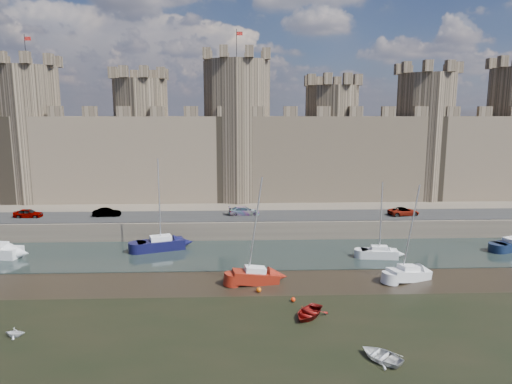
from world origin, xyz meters
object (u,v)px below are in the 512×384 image
car_1 (107,213)px  sailboat_5 (408,273)px  car_3 (404,212)px  sailboat_1 (161,244)px  car_0 (28,213)px  sailboat_2 (379,252)px  sailboat_4 (255,276)px  car_2 (244,211)px

car_1 → sailboat_5: bearing=-122.7°
car_3 → sailboat_1: size_ratio=0.38×
car_0 → sailboat_5: size_ratio=0.38×
car_0 → sailboat_2: sailboat_2 is taller
sailboat_1 → sailboat_5: 29.52m
sailboat_1 → sailboat_4: sailboat_1 is taller
sailboat_4 → sailboat_1: bearing=124.7°
car_1 → sailboat_2: 37.53m
car_0 → sailboat_2: bearing=-103.5°
sailboat_1 → car_0: bearing=138.4°
car_1 → sailboat_2: sailboat_2 is taller
sailboat_1 → sailboat_2: bearing=-28.5°
car_2 → sailboat_2: bearing=-134.1°
car_3 → sailboat_2: size_ratio=0.48×
car_2 → sailboat_5: bearing=-145.3°
car_2 → sailboat_1: bearing=123.5°
car_0 → car_1: car_0 is taller
sailboat_2 → car_2: bearing=148.9°
car_0 → car_1: 10.85m
sailboat_4 → sailboat_5: size_ratio=1.09×
car_1 → sailboat_1: bearing=-137.0°
car_2 → car_3: bearing=-98.3°
sailboat_1 → sailboat_2: sailboat_1 is taller
sailboat_4 → car_1: bearing=125.9°
car_1 → car_3: 42.31m
car_0 → car_2: bearing=-87.8°
car_0 → car_3: (53.15, -0.69, -0.04)m
car_3 → sailboat_2: bearing=139.4°
car_3 → sailboat_1: sailboat_1 is taller
car_1 → car_3: (42.30, -0.90, -0.02)m
car_0 → sailboat_1: 21.45m
sailboat_1 → sailboat_4: 16.32m
car_1 → car_3: size_ratio=0.87×
sailboat_4 → car_0: bearing=138.0°
car_1 → sailboat_5: size_ratio=0.38×
car_1 → sailboat_5: sailboat_5 is taller
sailboat_4 → car_3: bearing=31.2°
car_2 → sailboat_2: sailboat_2 is taller
car_2 → car_3: size_ratio=1.01×
car_3 → sailboat_1: 34.27m
sailboat_4 → sailboat_5: sailboat_4 is taller
sailboat_2 → sailboat_4: 16.74m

